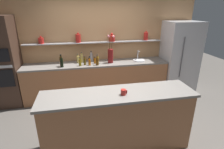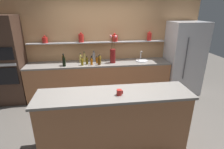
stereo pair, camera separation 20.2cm
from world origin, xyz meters
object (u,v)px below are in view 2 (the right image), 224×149
object	(u,v)px
bottle_spirit_2	(94,57)
bottle_spirit_9	(84,58)
bottle_oil_3	(82,62)
bottle_sauce_7	(92,60)
bottle_oil_6	(87,61)
flower_vase	(113,55)
refrigerator	(184,59)
sink_fixture	(142,60)
bottle_spirit_10	(81,59)
bottle_oil_0	(100,59)
bottle_sauce_8	(92,62)
bottle_sauce_11	(97,60)
bottle_spirit_5	(99,61)
bottle_spirit_1	(64,60)
oven_tower	(8,61)
coffee_mug	(119,92)
bottle_wine_4	(64,62)

from	to	relation	value
bottle_spirit_2	bottle_spirit_9	world-z (taller)	bottle_spirit_2
bottle_oil_3	bottle_spirit_9	distance (m)	0.30
bottle_spirit_2	bottle_sauce_7	world-z (taller)	bottle_spirit_2
bottle_oil_6	bottle_sauce_7	world-z (taller)	bottle_oil_6
flower_vase	refrigerator	bearing A→B (deg)	0.05
sink_fixture	bottle_spirit_10	size ratio (longest dim) A/B	1.33
bottle_spirit_2	bottle_sauce_7	xyz separation A→B (m)	(-0.06, -0.18, -0.03)
bottle_oil_0	bottle_sauce_8	bearing A→B (deg)	-142.77
sink_fixture	bottle_sauce_11	size ratio (longest dim) A/B	1.79
bottle_spirit_5	bottle_oil_6	distance (m)	0.31
bottle_spirit_9	bottle_spirit_10	distance (m)	0.10
bottle_spirit_2	sink_fixture	bearing A→B (deg)	-6.68
sink_fixture	bottle_spirit_9	world-z (taller)	bottle_spirit_9
bottle_spirit_5	bottle_spirit_1	bearing A→B (deg)	174.93
bottle_spirit_9	bottle_sauce_11	size ratio (longest dim) A/B	1.51
oven_tower	flower_vase	world-z (taller)	oven_tower
coffee_mug	bottle_spirit_9	bearing A→B (deg)	104.20
refrigerator	bottle_oil_0	distance (m)	2.25
bottle_wine_4	bottle_spirit_9	bearing A→B (deg)	33.20
bottle_spirit_2	bottle_oil_6	size ratio (longest dim) A/B	1.30
bottle_oil_0	bottle_oil_3	xyz separation A→B (m)	(-0.44, -0.17, -0.00)
bottle_oil_6	bottle_spirit_9	world-z (taller)	bottle_spirit_9
bottle_wine_4	coffee_mug	xyz separation A→B (m)	(1.02, -1.83, 0.03)
bottle_wine_4	bottle_spirit_5	bearing A→B (deg)	0.05
bottle_sauce_7	bottle_sauce_11	world-z (taller)	bottle_sauce_7
bottle_oil_3	bottle_oil_0	bearing A→B (deg)	20.55
bottle_oil_6	bottle_spirit_10	size ratio (longest dim) A/B	0.91
bottle_oil_6	bottle_sauce_7	size ratio (longest dim) A/B	1.09
bottle_spirit_5	bottle_oil_6	bearing A→B (deg)	165.22
bottle_sauce_7	bottle_oil_6	bearing A→B (deg)	-149.02
bottle_sauce_8	bottle_spirit_10	distance (m)	0.37
flower_vase	sink_fixture	world-z (taller)	flower_vase
coffee_mug	bottle_sauce_11	bearing A→B (deg)	96.65
bottle_sauce_8	bottle_oil_3	bearing A→B (deg)	-179.62
flower_vase	bottle_sauce_7	world-z (taller)	flower_vase
sink_fixture	bottle_spirit_9	size ratio (longest dim) A/B	1.19
bottle_spirit_5	bottle_spirit_9	xyz separation A→B (m)	(-0.36, 0.31, 0.01)
oven_tower	bottle_spirit_5	xyz separation A→B (m)	(2.15, -0.17, -0.03)
bottle_spirit_5	bottle_spirit_2	bearing A→B (deg)	108.98
bottle_wine_4	bottle_spirit_5	xyz separation A→B (m)	(0.83, 0.00, -0.02)
refrigerator	bottle_oil_3	bearing A→B (deg)	-177.41
bottle_spirit_9	bottle_sauce_11	bearing A→B (deg)	-28.58
oven_tower	bottle_sauce_11	distance (m)	2.10
bottle_sauce_7	refrigerator	bearing A→B (deg)	-0.27
bottle_spirit_1	bottle_oil_6	xyz separation A→B (m)	(0.56, 0.00, -0.04)
bottle_spirit_1	refrigerator	bearing A→B (deg)	1.13
refrigerator	coffee_mug	distance (m)	2.88
oven_tower	bottle_spirit_2	size ratio (longest dim) A/B	7.54
sink_fixture	bottle_sauce_7	world-z (taller)	sink_fixture
refrigerator	sink_fixture	bearing A→B (deg)	177.58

